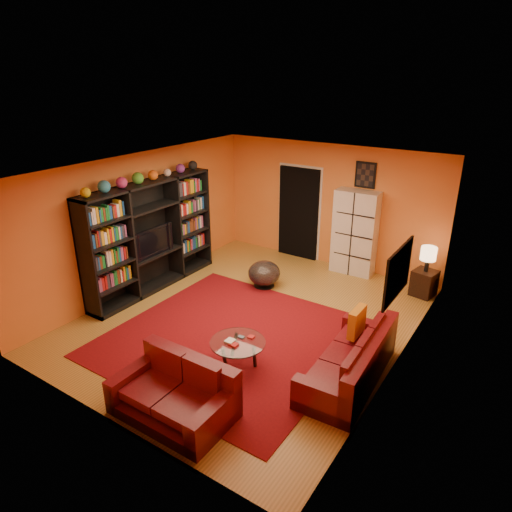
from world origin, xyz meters
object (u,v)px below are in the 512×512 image
Objects in this scene: entertainment_unit at (151,236)px; side_table at (424,283)px; tv at (150,241)px; coffee_table at (238,345)px; storage_cabinet at (355,233)px; table_lamp at (428,254)px; sofa at (354,363)px; bowl_chair at (264,273)px; loveseat at (177,392)px.

side_table is at bearing 29.24° from entertainment_unit.
tv is at bearing -59.83° from entertainment_unit.
storage_cabinet reaches higher than coffee_table.
table_lamp is at bearing -59.66° from tv.
tv is at bearing 170.16° from sofa.
bowl_chair reaches higher than coffee_table.
table_lamp is (4.53, 2.53, -0.21)m from entertainment_unit.
tv reaches higher than coffee_table.
loveseat is 3.74m from bowl_chair.
coffee_table is at bearing -4.09° from loveseat.
bowl_chair is at bearing 142.51° from sofa.
coffee_table is 1.60× the size of side_table.
loveseat reaches higher than side_table.
storage_cabinet reaches higher than tv.
loveseat is 5.27m from table_lamp.
storage_cabinet is (-1.43, 3.43, 0.59)m from sofa.
table_lamp is (1.63, 3.77, 0.48)m from coffee_table.
coffee_table is at bearing -113.43° from table_lamp.
bowl_chair is at bearing 15.44° from loveseat.
storage_cabinet is at bearing -2.10° from loveseat.
loveseat reaches higher than bowl_chair.
sofa and loveseat have the same top height.
sofa is at bearing -69.07° from storage_cabinet.
coffee_table is 1.26× the size of bowl_chair.
bowl_chair is (-1.18, -1.62, -0.60)m from storage_cabinet.
entertainment_unit is at bearing 49.04° from loveseat.
tv is 3.68m from loveseat.
bowl_chair is (-1.09, 2.41, -0.08)m from coffee_table.
table_lamp reaches higher than side_table.
storage_cabinet reaches higher than side_table.
side_table is at bearing 26.44° from bowl_chair.
coffee_table is 4.11m from side_table.
sofa is (4.41, -0.63, -0.76)m from entertainment_unit.
storage_cabinet is 2.77× the size of bowl_chair.
entertainment_unit reaches higher than coffee_table.
sofa is at bearing -92.15° from table_lamp.
table_lamp reaches higher than bowl_chair.
tv reaches higher than side_table.
sofa is 3.17m from side_table.
entertainment_unit is 6.28× the size of table_lamp.
side_table is 1.05× the size of table_lamp.
loveseat is at bearing -134.45° from sofa.
side_table is at bearing -90.00° from table_lamp.
bowl_chair is at bearing -153.56° from table_lamp.
loveseat reaches higher than coffee_table.
bowl_chair is (1.75, 1.26, -0.71)m from tv.
loveseat is 1.19m from coffee_table.
entertainment_unit is 2.29m from bowl_chair.
sofa is 2.39m from loveseat.
loveseat is 0.84× the size of storage_cabinet.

